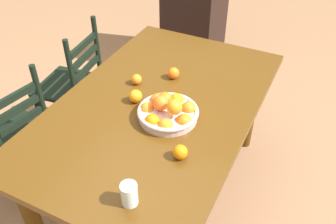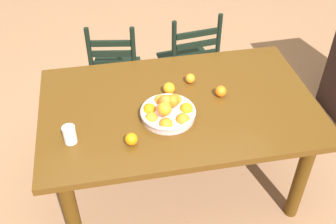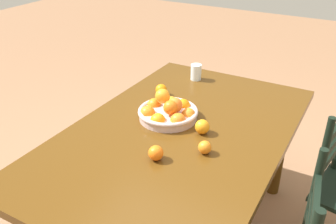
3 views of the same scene
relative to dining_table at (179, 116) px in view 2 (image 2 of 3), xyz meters
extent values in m
plane|color=#936849|center=(0.00, 0.00, -0.66)|extent=(12.00, 12.00, 0.00)
cube|color=#51310F|center=(0.00, 0.00, 0.08)|extent=(1.70, 1.05, 0.04)
cylinder|color=#4A2D0A|center=(-0.72, -0.39, -0.30)|extent=(0.09, 0.09, 0.72)
cylinder|color=#4A2D0A|center=(0.72, -0.39, -0.30)|extent=(0.09, 0.09, 0.72)
cylinder|color=#4A2D0A|center=(-0.72, 0.39, -0.30)|extent=(0.09, 0.09, 0.72)
cylinder|color=#4A2D0A|center=(0.72, 0.39, -0.30)|extent=(0.09, 0.09, 0.72)
cube|color=black|center=(-0.33, 0.88, -0.21)|extent=(0.44, 0.44, 0.03)
cylinder|color=black|center=(-0.15, 1.01, -0.44)|extent=(0.04, 0.04, 0.44)
cylinder|color=black|center=(-0.47, 1.07, -0.44)|extent=(0.04, 0.04, 0.44)
cylinder|color=black|center=(-0.20, 0.69, -0.44)|extent=(0.04, 0.04, 0.44)
cylinder|color=black|center=(-0.52, 0.75, -0.44)|extent=(0.04, 0.04, 0.44)
cylinder|color=black|center=(-0.20, 0.69, 0.04)|extent=(0.04, 0.04, 0.47)
cylinder|color=black|center=(-0.52, 0.75, 0.04)|extent=(0.04, 0.04, 0.47)
cube|color=black|center=(-0.36, 0.72, -0.03)|extent=(0.29, 0.07, 0.04)
cube|color=black|center=(-0.36, 0.72, 0.06)|extent=(0.29, 0.07, 0.04)
cube|color=black|center=(-0.36, 0.72, 0.15)|extent=(0.29, 0.07, 0.04)
cube|color=black|center=(0.27, 0.91, -0.22)|extent=(0.47, 0.47, 0.03)
cylinder|color=black|center=(0.43, 1.11, -0.44)|extent=(0.04, 0.04, 0.43)
cylinder|color=black|center=(0.07, 1.07, -0.44)|extent=(0.04, 0.04, 0.43)
cylinder|color=black|center=(0.47, 0.75, -0.44)|extent=(0.04, 0.04, 0.43)
cylinder|color=black|center=(0.11, 0.70, -0.44)|extent=(0.04, 0.04, 0.43)
cylinder|color=black|center=(0.47, 0.75, 0.04)|extent=(0.04, 0.04, 0.49)
cylinder|color=black|center=(0.11, 0.70, 0.04)|extent=(0.04, 0.04, 0.49)
cube|color=black|center=(0.29, 0.73, -0.03)|extent=(0.33, 0.06, 0.04)
cube|color=black|center=(0.29, 0.73, 0.06)|extent=(0.33, 0.06, 0.04)
cube|color=black|center=(0.29, 0.73, 0.16)|extent=(0.33, 0.06, 0.04)
cylinder|color=beige|center=(-0.09, -0.11, 0.13)|extent=(0.32, 0.32, 0.04)
torus|color=beige|center=(-0.09, -0.11, 0.15)|extent=(0.33, 0.33, 0.02)
sphere|color=orange|center=(0.02, -0.11, 0.15)|extent=(0.08, 0.08, 0.08)
sphere|color=orange|center=(-0.03, -0.02, 0.15)|extent=(0.08, 0.08, 0.08)
sphere|color=orange|center=(-0.12, 0.00, 0.15)|extent=(0.08, 0.08, 0.08)
sphere|color=orange|center=(-0.19, -0.07, 0.15)|extent=(0.08, 0.08, 0.08)
sphere|color=orange|center=(-0.19, -0.15, 0.15)|extent=(0.08, 0.08, 0.08)
sphere|color=orange|center=(-0.12, -0.22, 0.15)|extent=(0.08, 0.08, 0.08)
sphere|color=orange|center=(-0.02, -0.20, 0.15)|extent=(0.08, 0.08, 0.08)
sphere|color=orange|center=(-0.12, -0.16, 0.22)|extent=(0.08, 0.08, 0.08)
sphere|color=orange|center=(-0.09, -0.07, 0.20)|extent=(0.08, 0.08, 0.08)
sphere|color=orange|center=(-0.06, -0.08, 0.20)|extent=(0.08, 0.08, 0.08)
sphere|color=orange|center=(0.12, 0.20, 0.14)|extent=(0.06, 0.06, 0.06)
sphere|color=orange|center=(-0.33, -0.29, 0.14)|extent=(0.07, 0.07, 0.07)
sphere|color=orange|center=(-0.04, 0.12, 0.14)|extent=(0.08, 0.08, 0.08)
sphere|color=orange|center=(0.27, 0.03, 0.14)|extent=(0.07, 0.07, 0.07)
cylinder|color=silver|center=(-0.66, -0.21, 0.16)|extent=(0.07, 0.07, 0.11)
camera|label=1|loc=(-1.43, -0.77, 1.35)|focal=38.78mm
camera|label=2|loc=(-0.43, -1.89, 1.69)|focal=43.37mm
camera|label=3|loc=(1.47, 0.76, 1.11)|focal=39.69mm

